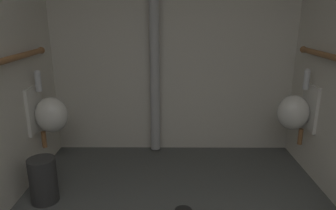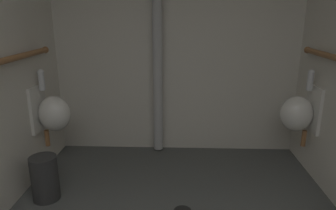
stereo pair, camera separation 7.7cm
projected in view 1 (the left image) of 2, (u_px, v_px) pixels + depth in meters
The scene contains 6 objects.
wall_back at pixel (173, 31), 3.29m from camera, with size 2.76×0.06×2.66m, color silver.
urinal_left_mid at pixel (49, 114), 2.90m from camera, with size 0.32×0.30×0.76m.
urinal_right_far at pixel (295, 111), 2.97m from camera, with size 0.32×0.30×0.76m.
standpipe_back_wall at pixel (154, 32), 3.19m from camera, with size 0.10×0.10×2.61m, color #B2B2B2.
floor_drain at pixel (183, 210), 2.47m from camera, with size 0.14×0.14×0.01m, color black.
waste_bin at pixel (43, 180), 2.55m from camera, with size 0.22×0.22×0.38m, color #2D2D2D.
Camera 1 is at (-0.04, 0.09, 1.51)m, focal length 33.11 mm.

